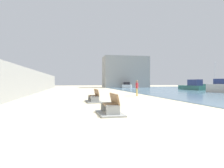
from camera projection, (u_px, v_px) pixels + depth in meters
The scene contains 9 objects.
ground_plane at pixel (91, 94), 25.71m from camera, with size 120.00×120.00×0.00m, color beige.
seawall at pixel (29, 82), 24.24m from camera, with size 0.80×64.00×3.04m, color gray.
bench_near at pixel (110, 109), 9.57m from camera, with size 1.14×2.12×0.98m.
bench_far at pixel (94, 99), 15.33m from camera, with size 1.22×2.16×0.98m.
person_walking at pixel (137, 87), 21.93m from camera, with size 0.37×0.43×1.70m.
boat_nearest at pixel (192, 86), 38.12m from camera, with size 1.97×7.58×1.92m.
boat_mid_bay at pixel (218, 85), 45.19m from camera, with size 4.66×7.56×6.14m.
boat_far_right at pixel (127, 86), 52.04m from camera, with size 4.10×6.64×1.38m.
harbor_building at pixel (125, 72), 55.44m from camera, with size 12.00×6.00×8.37m, color gray.
Camera 1 is at (-2.41, -7.71, 1.53)m, focal length 32.49 mm.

